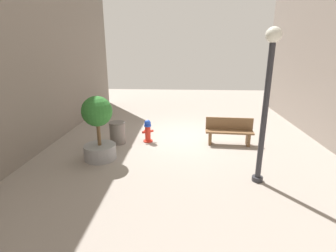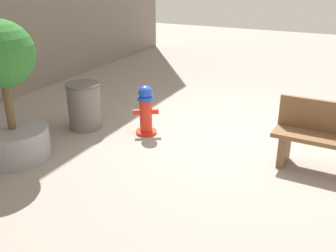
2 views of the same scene
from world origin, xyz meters
name	(u,v)px [view 1 (image 1 of 2)]	position (x,y,z in m)	size (l,w,h in m)	color
ground_plane	(186,136)	(0.00, 0.00, 0.00)	(23.40, 23.40, 0.00)	gray
fire_hydrant	(148,131)	(1.42, 0.64, 0.42)	(0.41, 0.40, 0.84)	red
bench_near	(229,131)	(-1.53, 0.69, 0.50)	(1.69, 0.53, 0.95)	brown
planter_tree	(98,127)	(2.69, 2.28, 1.05)	(0.98, 0.98, 1.99)	gray
street_lamp	(267,91)	(-1.85, 3.39, 2.36)	(0.36, 0.36, 3.80)	#2D2D33
trash_bin	(117,133)	(2.49, 0.88, 0.40)	(0.58, 0.58, 0.79)	slate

